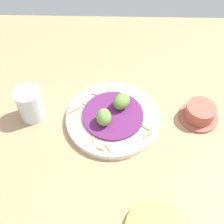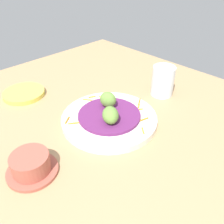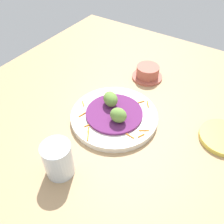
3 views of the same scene
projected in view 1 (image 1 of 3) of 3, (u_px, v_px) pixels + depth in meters
table_surface at (132, 125)px, 81.22cm from camera, size 110.00×110.00×2.00cm
main_plate at (113, 118)px, 80.51cm from camera, size 26.99×26.99×1.89cm
cabbage_bed at (113, 115)px, 79.45cm from camera, size 17.58×17.58×0.83cm
carrot_garnish at (105, 120)px, 78.54cm from camera, size 24.30×24.21×0.40cm
guac_scoop_left at (104, 117)px, 75.52cm from camera, size 5.40×4.63×4.60cm
guac_scoop_center at (122, 101)px, 79.20cm from camera, size 7.02×6.73×4.46cm
terracotta_bowl at (200, 113)px, 79.99cm from camera, size 11.31×11.31×4.93cm
water_glass at (30, 104)px, 78.55cm from camera, size 7.35×7.35×9.89cm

